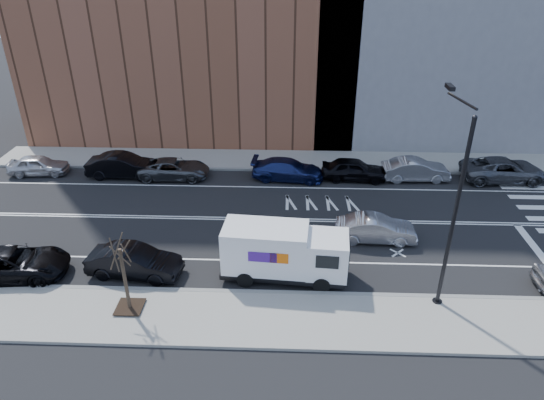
# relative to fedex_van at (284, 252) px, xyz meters

# --- Properties ---
(ground) EXTENTS (120.00, 120.00, 0.00)m
(ground) POSITION_rel_fedex_van_xyz_m (0.11, 5.60, -1.47)
(ground) COLOR black
(ground) RESTS_ON ground
(sidewalk_near) EXTENTS (44.00, 3.60, 0.15)m
(sidewalk_near) POSITION_rel_fedex_van_xyz_m (0.11, -3.20, -1.40)
(sidewalk_near) COLOR gray
(sidewalk_near) RESTS_ON ground
(sidewalk_far) EXTENTS (44.00, 3.60, 0.15)m
(sidewalk_far) POSITION_rel_fedex_van_xyz_m (0.11, 14.40, -1.40)
(sidewalk_far) COLOR gray
(sidewalk_far) RESTS_ON ground
(curb_near) EXTENTS (44.00, 0.25, 0.17)m
(curb_near) POSITION_rel_fedex_van_xyz_m (0.11, -1.40, -1.39)
(curb_near) COLOR gray
(curb_near) RESTS_ON ground
(curb_far) EXTENTS (44.00, 0.25, 0.17)m
(curb_far) POSITION_rel_fedex_van_xyz_m (0.11, 12.60, -1.39)
(curb_far) COLOR gray
(curb_far) RESTS_ON ground
(road_markings) EXTENTS (40.00, 8.60, 0.01)m
(road_markings) POSITION_rel_fedex_van_xyz_m (0.11, 5.60, -1.47)
(road_markings) COLOR white
(road_markings) RESTS_ON ground
(streetlight) EXTENTS (0.44, 4.02, 9.34)m
(streetlight) POSITION_rel_fedex_van_xyz_m (7.11, -1.31, 3.61)
(streetlight) COLOR black
(streetlight) RESTS_ON ground
(street_tree) EXTENTS (1.20, 1.20, 3.75)m
(street_tree) POSITION_rel_fedex_van_xyz_m (-6.89, -2.80, -0.02)
(street_tree) COLOR black
(street_tree) RESTS_ON ground
(fedex_van) EXTENTS (6.29, 2.58, 2.81)m
(fedex_van) POSITION_rel_fedex_van_xyz_m (0.00, 0.00, 0.00)
(fedex_van) COLOR black
(fedex_van) RESTS_ON ground
(far_parked_a) EXTENTS (4.25, 1.98, 1.41)m
(far_parked_a) POSITION_rel_fedex_van_xyz_m (-17.67, 11.38, -0.77)
(far_parked_a) COLOR #B5B5BB
(far_parked_a) RESTS_ON ground
(far_parked_b) EXTENTS (5.05, 1.78, 1.66)m
(far_parked_b) POSITION_rel_fedex_van_xyz_m (-11.48, 11.25, -0.64)
(far_parked_b) COLOR black
(far_parked_b) RESTS_ON ground
(far_parked_c) EXTENTS (4.98, 2.39, 1.37)m
(far_parked_c) POSITION_rel_fedex_van_xyz_m (-7.89, 11.20, -0.79)
(far_parked_c) COLOR #4A4C51
(far_parked_c) RESTS_ON ground
(far_parked_d) EXTENTS (5.18, 2.47, 1.46)m
(far_parked_d) POSITION_rel_fedex_van_xyz_m (0.11, 11.27, -0.74)
(far_parked_d) COLOR navy
(far_parked_d) RESTS_ON ground
(far_parked_e) EXTENTS (4.59, 2.07, 1.53)m
(far_parked_e) POSITION_rel_fedex_van_xyz_m (4.71, 11.39, -0.71)
(far_parked_e) COLOR black
(far_parked_e) RESTS_ON ground
(far_parked_f) EXTENTS (4.71, 1.85, 1.52)m
(far_parked_f) POSITION_rel_fedex_van_xyz_m (8.98, 11.50, -0.71)
(far_parked_f) COLOR #A2A3A6
(far_parked_f) RESTS_ON ground
(far_parked_g) EXTENTS (5.77, 2.75, 1.59)m
(far_parked_g) POSITION_rel_fedex_van_xyz_m (15.07, 11.64, -0.68)
(far_parked_g) COLOR #4F5157
(far_parked_g) RESTS_ON ground
(driving_sedan) EXTENTS (4.43, 1.63, 1.45)m
(driving_sedan) POSITION_rel_fedex_van_xyz_m (5.06, 3.56, -0.75)
(driving_sedan) COLOR #A7A7AC
(driving_sedan) RESTS_ON ground
(near_parked_rear_a) EXTENTS (4.81, 2.15, 1.53)m
(near_parked_rear_a) POSITION_rel_fedex_van_xyz_m (-7.39, -0.11, -0.71)
(near_parked_rear_a) COLOR black
(near_parked_rear_a) RESTS_ON ground
(near_parked_rear_b) EXTENTS (5.58, 2.98, 1.49)m
(near_parked_rear_b) POSITION_rel_fedex_van_xyz_m (-13.38, -0.44, -0.73)
(near_parked_rear_b) COLOR black
(near_parked_rear_b) RESTS_ON ground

